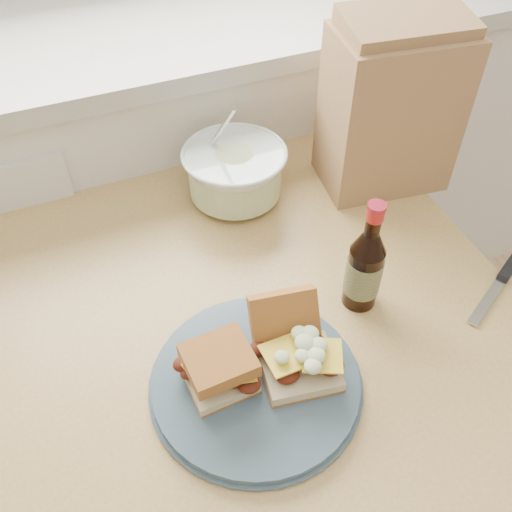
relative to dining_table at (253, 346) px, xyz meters
name	(u,v)px	position (x,y,z in m)	size (l,w,h in m)	color
cabinet_run	(156,179)	(0.00, 0.72, -0.15)	(2.50, 0.64, 0.94)	white
dining_table	(253,346)	(0.00, 0.00, 0.00)	(0.90, 0.90, 0.73)	tan
plate	(256,382)	(-0.05, -0.14, 0.12)	(0.31, 0.31, 0.02)	#3C5261
sandwich_left	(219,368)	(-0.10, -0.12, 0.16)	(0.10, 0.09, 0.07)	beige
sandwich_right	(295,348)	(0.01, -0.13, 0.16)	(0.12, 0.16, 0.09)	beige
coleslaw_bowl	(235,175)	(0.08, 0.28, 0.16)	(0.20, 0.20, 0.20)	silver
beer_bottle	(365,268)	(0.17, -0.05, 0.19)	(0.06, 0.06, 0.21)	black
knife	(505,274)	(0.44, -0.10, 0.11)	(0.19, 0.11, 0.01)	silver
paper_bag	(390,111)	(0.38, 0.23, 0.26)	(0.24, 0.16, 0.31)	#9E7C4C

